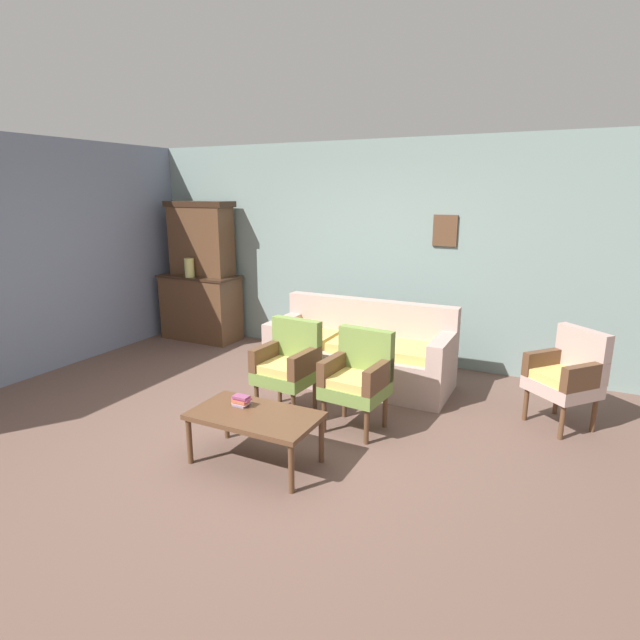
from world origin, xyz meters
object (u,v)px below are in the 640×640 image
(wingback_chair_by_fireplace, at_px, (567,374))
(side_cabinet, at_px, (201,307))
(armchair_near_cabinet, at_px, (358,376))
(book_stack_on_table, at_px, (241,401))
(vase_on_cabinet, at_px, (189,268))
(floral_couch, at_px, (360,355))
(armchair_by_doorway, at_px, (288,363))
(coffee_table, at_px, (255,419))

(wingback_chair_by_fireplace, bearing_deg, side_cabinet, 170.66)
(side_cabinet, xyz_separation_m, wingback_chair_by_fireplace, (4.81, -0.79, 0.03))
(armchair_near_cabinet, bearing_deg, book_stack_on_table, -127.49)
(vase_on_cabinet, distance_m, floral_couch, 2.88)
(armchair_by_doorway, relative_size, book_stack_on_table, 5.95)
(vase_on_cabinet, xyz_separation_m, coffee_table, (2.68, -2.44, -0.69))
(floral_couch, relative_size, armchair_near_cabinet, 2.24)
(floral_couch, xyz_separation_m, book_stack_on_table, (-0.25, -1.93, 0.14))
(floral_couch, bearing_deg, armchair_near_cabinet, -69.02)
(armchair_near_cabinet, bearing_deg, side_cabinet, 151.77)
(armchair_by_doorway, xyz_separation_m, coffee_table, (0.25, -0.96, -0.12))
(armchair_near_cabinet, bearing_deg, armchair_by_doorway, 177.50)
(side_cabinet, bearing_deg, armchair_by_doorway, -34.50)
(armchair_near_cabinet, height_order, coffee_table, armchair_near_cabinet)
(armchair_near_cabinet, height_order, book_stack_on_table, armchair_near_cabinet)
(armchair_by_doorway, xyz_separation_m, book_stack_on_table, (0.08, -0.89, -0.04))
(side_cabinet, relative_size, vase_on_cabinet, 4.36)
(side_cabinet, relative_size, wingback_chair_by_fireplace, 1.28)
(floral_couch, xyz_separation_m, wingback_chair_by_fireplace, (2.08, -0.17, 0.17))
(armchair_near_cabinet, bearing_deg, floral_couch, 110.98)
(coffee_table, bearing_deg, armchair_by_doorway, 104.64)
(side_cabinet, height_order, book_stack_on_table, side_cabinet)
(side_cabinet, xyz_separation_m, coffee_table, (2.66, -2.62, -0.09))
(side_cabinet, height_order, armchair_by_doorway, side_cabinet)
(floral_couch, xyz_separation_m, armchair_by_doorway, (-0.32, -1.04, 0.17))
(book_stack_on_table, bearing_deg, vase_on_cabinet, 136.60)
(coffee_table, bearing_deg, armchair_near_cabinet, 62.69)
(side_cabinet, relative_size, floral_couch, 0.57)
(side_cabinet, distance_m, wingback_chair_by_fireplace, 4.87)
(side_cabinet, distance_m, book_stack_on_table, 3.55)
(vase_on_cabinet, relative_size, armchair_near_cabinet, 0.29)
(armchair_by_doorway, distance_m, book_stack_on_table, 0.89)
(armchair_by_doorway, distance_m, wingback_chair_by_fireplace, 2.55)
(vase_on_cabinet, height_order, book_stack_on_table, vase_on_cabinet)
(floral_couch, distance_m, coffee_table, 2.00)
(armchair_by_doorway, bearing_deg, floral_couch, 72.68)
(side_cabinet, relative_size, coffee_table, 1.16)
(side_cabinet, xyz_separation_m, armchair_by_doorway, (2.41, -1.65, 0.03))
(vase_on_cabinet, bearing_deg, book_stack_on_table, -43.40)
(floral_couch, relative_size, armchair_by_doorway, 2.24)
(armchair_near_cabinet, relative_size, wingback_chair_by_fireplace, 1.00)
(coffee_table, distance_m, book_stack_on_table, 0.21)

